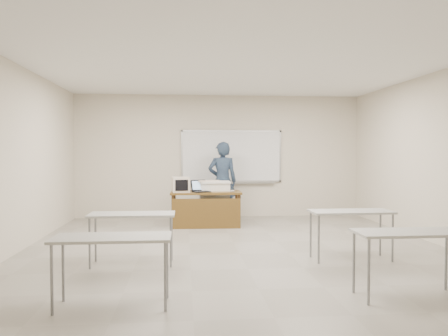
{
  "coord_description": "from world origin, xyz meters",
  "views": [
    {
      "loc": [
        -0.86,
        -6.74,
        1.59
      ],
      "look_at": [
        -0.05,
        2.2,
        1.27
      ],
      "focal_mm": 35.0,
      "sensor_mm": 36.0,
      "label": 1
    }
  ],
  "objects": [
    {
      "name": "crt_monitor",
      "position": [
        -0.95,
        2.54,
        0.91
      ],
      "size": [
        0.35,
        0.4,
        0.34
      ],
      "rotation": [
        0.0,
        0.0,
        0.14
      ],
      "color": "beige",
      "rests_on": "instructor_desk"
    },
    {
      "name": "presenter",
      "position": [
        0.03,
        3.45,
        0.92
      ],
      "size": [
        0.69,
        0.48,
        1.84
      ],
      "primitive_type": "imported",
      "rotation": [
        0.0,
        0.0,
        3.09
      ],
      "color": "black",
      "rests_on": "floor"
    },
    {
      "name": "whiteboard",
      "position": [
        0.3,
        3.97,
        1.48
      ],
      "size": [
        2.48,
        0.1,
        1.31
      ],
      "color": "white",
      "rests_on": "floor"
    },
    {
      "name": "floor",
      "position": [
        0.0,
        0.0,
        -0.01
      ],
      "size": [
        7.0,
        8.0,
        0.01
      ],
      "primitive_type": "cube",
      "color": "gray",
      "rests_on": "ground"
    },
    {
      "name": "student_desks",
      "position": [
        -0.0,
        -1.35,
        0.67
      ],
      "size": [
        4.4,
        2.2,
        0.73
      ],
      "color": "#ADADA7",
      "rests_on": "floor"
    },
    {
      "name": "podium",
      "position": [
        -0.2,
        2.85,
        0.48
      ],
      "size": [
        0.68,
        0.5,
        0.96
      ],
      "rotation": [
        0.0,
        0.0,
        0.01
      ],
      "color": "white",
      "rests_on": "floor"
    },
    {
      "name": "keyboard",
      "position": [
        -0.35,
        2.73,
        0.97
      ],
      "size": [
        0.53,
        0.33,
        0.03
      ],
      "primitive_type": "cube",
      "rotation": [
        0.0,
        0.0,
        0.35
      ],
      "color": "beige",
      "rests_on": "podium"
    },
    {
      "name": "mouse",
      "position": [
        0.15,
        2.46,
        0.77
      ],
      "size": [
        0.13,
        0.11,
        0.04
      ],
      "primitive_type": "ellipsoid",
      "rotation": [
        0.0,
        0.0,
        -0.42
      ],
      "color": "#94969C",
      "rests_on": "instructor_desk"
    },
    {
      "name": "laptop",
      "position": [
        -0.5,
        2.54,
        0.81
      ],
      "size": [
        0.34,
        0.32,
        0.25
      ],
      "rotation": [
        0.0,
        0.0,
        0.4
      ],
      "color": "black",
      "rests_on": "instructor_desk"
    },
    {
      "name": "instructor_desk",
      "position": [
        -0.4,
        2.55,
        0.55
      ],
      "size": [
        1.51,
        0.75,
        0.75
      ],
      "rotation": [
        0.0,
        0.0,
        -0.03
      ],
      "color": "brown",
      "rests_on": "floor"
    }
  ]
}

